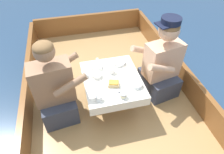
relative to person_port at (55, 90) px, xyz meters
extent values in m
plane|color=navy|center=(0.61, -0.07, -0.71)|extent=(60.00, 60.00, 0.00)
cube|color=#A87F4C|center=(0.61, -0.07, -0.54)|extent=(1.97, 3.72, 0.33)
cube|color=brown|center=(-0.35, -0.07, -0.23)|extent=(0.06, 3.72, 0.30)
cube|color=brown|center=(1.56, -0.07, -0.23)|extent=(0.06, 3.72, 0.30)
cube|color=brown|center=(0.61, 1.76, -0.20)|extent=(1.85, 0.06, 0.34)
cylinder|color=#B2B2B7|center=(0.61, 0.01, -0.19)|extent=(0.07, 0.07, 0.37)
cube|color=#A87F4C|center=(0.61, 0.01, 0.00)|extent=(0.58, 0.70, 0.02)
cube|color=white|center=(0.61, 0.01, 0.01)|extent=(0.61, 0.73, 0.00)
cube|color=white|center=(0.61, -0.35, -0.04)|extent=(0.61, 0.00, 0.10)
cube|color=white|center=(0.61, 0.38, -0.04)|extent=(0.61, 0.00, 0.10)
cube|color=#333847|center=(-0.01, 0.00, -0.25)|extent=(0.41, 0.48, 0.26)
cube|color=#936B4C|center=(-0.01, 0.00, 0.11)|extent=(0.42, 0.27, 0.45)
sphere|color=#936B4C|center=(-0.01, 0.00, 0.48)|extent=(0.19, 0.19, 0.19)
ellipsoid|color=brown|center=(-0.01, 0.00, 0.52)|extent=(0.18, 0.18, 0.11)
cylinder|color=#936B4C|center=(0.13, 0.20, 0.18)|extent=(0.34, 0.11, 0.21)
cylinder|color=#936B4C|center=(0.17, -0.16, 0.18)|extent=(0.34, 0.11, 0.21)
cube|color=#333847|center=(1.22, 0.09, -0.25)|extent=(0.44, 0.50, 0.26)
cube|color=tan|center=(1.22, 0.09, 0.10)|extent=(0.43, 0.29, 0.43)
sphere|color=tan|center=(1.22, 0.09, 0.47)|extent=(0.22, 0.22, 0.22)
ellipsoid|color=brown|center=(1.22, 0.09, 0.52)|extent=(0.21, 0.21, 0.12)
cylinder|color=tan|center=(1.10, -0.12, 0.16)|extent=(0.34, 0.13, 0.21)
cylinder|color=tan|center=(1.03, 0.24, 0.16)|extent=(0.34, 0.13, 0.21)
cylinder|color=black|center=(1.22, 0.09, 0.58)|extent=(0.20, 0.20, 0.06)
cube|color=black|center=(1.12, 0.07, 0.55)|extent=(0.13, 0.17, 0.01)
cylinder|color=white|center=(0.60, -0.10, 0.02)|extent=(0.17, 0.17, 0.01)
cylinder|color=white|center=(0.79, 0.06, 0.02)|extent=(0.18, 0.18, 0.01)
cube|color=tan|center=(0.60, -0.10, 0.04)|extent=(0.13, 0.12, 0.04)
cube|color=gold|center=(0.60, -0.10, 0.07)|extent=(0.11, 0.10, 0.01)
cylinder|color=white|center=(0.45, 0.08, 0.04)|extent=(0.11, 0.11, 0.04)
cylinder|color=beige|center=(0.45, 0.08, 0.05)|extent=(0.09, 0.09, 0.02)
cylinder|color=white|center=(0.47, 0.23, 0.04)|extent=(0.13, 0.13, 0.04)
cylinder|color=beige|center=(0.47, 0.23, 0.05)|extent=(0.11, 0.11, 0.02)
cylinder|color=white|center=(0.75, 0.24, 0.04)|extent=(0.15, 0.15, 0.04)
cylinder|color=beige|center=(0.75, 0.24, 0.05)|extent=(0.12, 0.12, 0.02)
cylinder|color=white|center=(0.83, -0.16, 0.04)|extent=(0.12, 0.12, 0.04)
cylinder|color=beige|center=(0.83, -0.16, 0.05)|extent=(0.10, 0.10, 0.02)
cylinder|color=white|center=(0.41, -0.26, 0.04)|extent=(0.06, 0.06, 0.06)
torus|color=white|center=(0.45, -0.26, 0.05)|extent=(0.04, 0.01, 0.04)
cylinder|color=#3D2314|center=(0.41, -0.26, 0.06)|extent=(0.05, 0.05, 0.01)
cylinder|color=white|center=(0.62, 0.11, 0.05)|extent=(0.07, 0.07, 0.07)
torus|color=white|center=(0.67, 0.11, 0.05)|extent=(0.04, 0.01, 0.04)
cylinder|color=#3D2314|center=(0.62, 0.11, 0.07)|extent=(0.06, 0.06, 0.01)
cylinder|color=silver|center=(0.65, -0.28, 0.04)|extent=(0.06, 0.06, 0.05)
cylinder|color=beige|center=(0.65, -0.28, 0.04)|extent=(0.07, 0.07, 0.03)
cube|color=silver|center=(0.50, 0.33, 0.02)|extent=(0.05, 0.17, 0.00)
ellipsoid|color=silver|center=(0.52, 0.40, 0.02)|extent=(0.04, 0.02, 0.01)
cube|color=silver|center=(0.73, -0.18, 0.02)|extent=(0.13, 0.13, 0.00)
cube|color=silver|center=(0.78, -0.13, 0.02)|extent=(0.04, 0.04, 0.00)
cube|color=silver|center=(0.62, 0.27, 0.02)|extent=(0.09, 0.15, 0.00)
cube|color=silver|center=(0.57, -0.22, 0.02)|extent=(0.17, 0.03, 0.00)
cube|color=silver|center=(0.64, -0.21, 0.02)|extent=(0.04, 0.02, 0.00)
camera|label=1|loc=(0.23, -1.53, 1.48)|focal=32.00mm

